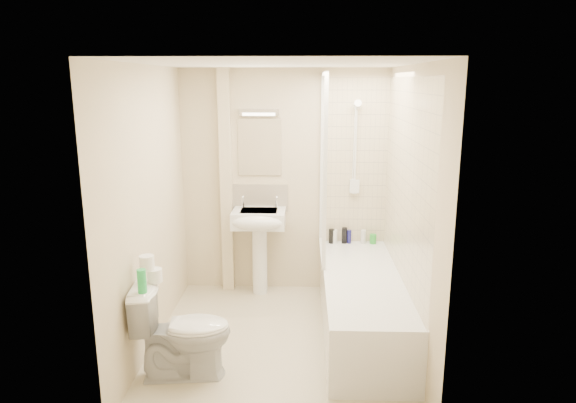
{
  "coord_description": "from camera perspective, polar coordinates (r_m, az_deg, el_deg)",
  "views": [
    {
      "loc": [
        0.22,
        -4.17,
        2.27
      ],
      "look_at": [
        0.07,
        0.2,
        1.24
      ],
      "focal_mm": 32.0,
      "sensor_mm": 36.0,
      "label": 1
    }
  ],
  "objects": [
    {
      "name": "wall_right",
      "position": [
        4.39,
        13.43,
        -1.17
      ],
      "size": [
        0.02,
        2.5,
        2.4
      ],
      "primitive_type": "cube",
      "color": "beige",
      "rests_on": "ground"
    },
    {
      "name": "splashback",
      "position": [
        5.57,
        -3.09,
        0.41
      ],
      "size": [
        0.6,
        0.02,
        0.3
      ],
      "primitive_type": "cube",
      "color": "beige",
      "rests_on": "wall_back"
    },
    {
      "name": "bottle_white_a",
      "position": [
        5.59,
        5.18,
        -3.9
      ],
      "size": [
        0.06,
        0.06,
        0.15
      ],
      "primitive_type": "cylinder",
      "color": "silver",
      "rests_on": "bathtub"
    },
    {
      "name": "pedestal_sink",
      "position": [
        5.42,
        -3.26,
        -2.99
      ],
      "size": [
        0.55,
        0.5,
        1.07
      ],
      "color": "white",
      "rests_on": "ground"
    },
    {
      "name": "tile_right",
      "position": [
        4.53,
        12.94,
        2.21
      ],
      "size": [
        0.01,
        2.1,
        1.75
      ],
      "primitive_type": "cube",
      "color": "beige",
      "rests_on": "wall_right"
    },
    {
      "name": "bottle_black_a",
      "position": [
        5.58,
        4.87,
        -3.86
      ],
      "size": [
        0.06,
        0.06,
        0.16
      ],
      "primitive_type": "cylinder",
      "color": "black",
      "rests_on": "bathtub"
    },
    {
      "name": "bottle_blue",
      "position": [
        5.6,
        6.81,
        -3.91
      ],
      "size": [
        0.05,
        0.05,
        0.15
      ],
      "primitive_type": "cylinder",
      "color": "navy",
      "rests_on": "bathtub"
    },
    {
      "name": "bottle_black_b",
      "position": [
        5.59,
        6.29,
        -3.77
      ],
      "size": [
        0.06,
        0.06,
        0.17
      ],
      "primitive_type": "cylinder",
      "color": "black",
      "rests_on": "bathtub"
    },
    {
      "name": "shower_fixture",
      "position": [
        5.44,
        7.51,
        5.53
      ],
      "size": [
        0.1,
        0.16,
        0.99
      ],
      "color": "white",
      "rests_on": "wall_back"
    },
    {
      "name": "bottle_white_b",
      "position": [
        5.61,
        8.36,
        -3.9
      ],
      "size": [
        0.06,
        0.06,
        0.15
      ],
      "primitive_type": "cylinder",
      "color": "silver",
      "rests_on": "bathtub"
    },
    {
      "name": "pipe_boxing",
      "position": [
        5.53,
        -6.87,
        2.04
      ],
      "size": [
        0.12,
        0.12,
        2.4
      ],
      "primitive_type": "cube",
      "color": "beige",
      "rests_on": "ground"
    },
    {
      "name": "toilet_roll_lower",
      "position": [
        4.13,
        -14.59,
        -7.95
      ],
      "size": [
        0.12,
        0.12,
        0.1
      ],
      "primitive_type": "cylinder",
      "color": "white",
      "rests_on": "toilet"
    },
    {
      "name": "toilet_roll_upper",
      "position": [
        4.1,
        -15.42,
        -6.56
      ],
      "size": [
        0.11,
        0.11,
        0.11
      ],
      "primitive_type": "cylinder",
      "color": "white",
      "rests_on": "toilet_roll_lower"
    },
    {
      "name": "tile_back",
      "position": [
        5.5,
        7.45,
        4.34
      ],
      "size": [
        0.7,
        0.01,
        1.75
      ],
      "primitive_type": "cube",
      "color": "beige",
      "rests_on": "wall_back"
    },
    {
      "name": "toilet",
      "position": [
        4.18,
        -11.61,
        -13.91
      ],
      "size": [
        0.57,
        0.82,
        0.75
      ],
      "primitive_type": "imported",
      "rotation": [
        0.0,
        0.0,
        1.67
      ],
      "color": "white",
      "rests_on": "ground"
    },
    {
      "name": "bathtub",
      "position": [
        4.83,
        8.21,
        -11.09
      ],
      "size": [
        0.7,
        2.1,
        0.55
      ],
      "color": "white",
      "rests_on": "ground"
    },
    {
      "name": "wall_back",
      "position": [
        5.53,
        -0.4,
        2.13
      ],
      "size": [
        2.2,
        0.02,
        2.4
      ],
      "primitive_type": "cube",
      "color": "beige",
      "rests_on": "ground"
    },
    {
      "name": "green_bottle",
      "position": [
        3.94,
        -15.93,
        -8.51
      ],
      "size": [
        0.07,
        0.07,
        0.18
      ],
      "primitive_type": "cylinder",
      "color": "green",
      "rests_on": "toilet"
    },
    {
      "name": "shower_screen",
      "position": [
        5.04,
        3.95,
        3.9
      ],
      "size": [
        0.04,
        0.92,
        1.8
      ],
      "color": "white",
      "rests_on": "bathtub"
    },
    {
      "name": "strip_light",
      "position": [
        5.41,
        -3.24,
        9.89
      ],
      "size": [
        0.42,
        0.07,
        0.07
      ],
      "primitive_type": "cube",
      "color": "silver",
      "rests_on": "wall_back"
    },
    {
      "name": "floor",
      "position": [
        4.75,
        -1.0,
        -15.25
      ],
      "size": [
        2.5,
        2.5,
        0.0
      ],
      "primitive_type": "plane",
      "color": "beige",
      "rests_on": "ground"
    },
    {
      "name": "ceiling",
      "position": [
        4.18,
        -1.13,
        15.08
      ],
      "size": [
        2.2,
        2.5,
        0.02
      ],
      "primitive_type": "cube",
      "color": "white",
      "rests_on": "wall_back"
    },
    {
      "name": "wall_left",
      "position": [
        4.5,
        -15.19,
        -0.93
      ],
      "size": [
        0.02,
        2.5,
        2.4
      ],
      "primitive_type": "cube",
      "color": "beige",
      "rests_on": "ground"
    },
    {
      "name": "bottle_green",
      "position": [
        5.63,
        9.42,
        -4.13
      ],
      "size": [
        0.07,
        0.07,
        0.1
      ],
      "primitive_type": "cylinder",
      "color": "green",
      "rests_on": "bathtub"
    },
    {
      "name": "mirror",
      "position": [
        5.47,
        -3.17,
        6.03
      ],
      "size": [
        0.46,
        0.01,
        0.6
      ],
      "primitive_type": "cube",
      "color": "white",
      "rests_on": "wall_back"
    }
  ]
}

